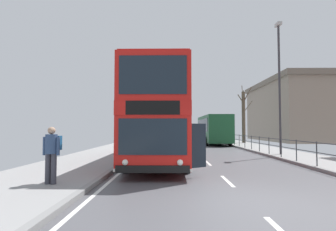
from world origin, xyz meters
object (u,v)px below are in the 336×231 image
Objects in this scene: double_decker_bus_main at (160,118)px; background_bus_far_lane at (214,129)px; bare_tree_far_00 at (244,116)px; street_lamp_far_side at (279,78)px; pedestrian_with_backpack at (52,150)px; background_building_00 at (305,111)px.

background_bus_far_lane is at bearing 71.92° from double_decker_bus_main.
street_lamp_far_side is at bearing -95.84° from bare_tree_far_00.
bare_tree_far_00 is at bearing 63.35° from pedestrian_with_backpack.
double_decker_bus_main is at bearing -157.97° from street_lamp_far_side.
pedestrian_with_backpack is at bearing -116.65° from bare_tree_far_00.
double_decker_bus_main is 33.08m from background_building_00.
street_lamp_far_side is at bearing -80.71° from background_bus_far_lane.
bare_tree_far_00 is (9.07, 17.49, 0.94)m from double_decker_bus_main.
background_bus_far_lane is 17.91m from background_building_00.
double_decker_bus_main is 7.20m from pedestrian_with_backpack.
bare_tree_far_00 is at bearing -143.04° from background_building_00.
double_decker_bus_main is at bearing -117.41° from bare_tree_far_00.
pedestrian_with_backpack is at bearing -109.96° from background_bus_far_lane.
double_decker_bus_main is 0.63× the size of background_building_00.
background_bus_far_lane is 1.44× the size of bare_tree_far_00.
pedestrian_with_backpack is 0.26× the size of bare_tree_far_00.
background_building_00 is (14.96, 9.47, 2.68)m from background_bus_far_lane.
double_decker_bus_main is 6.78× the size of pedestrian_with_backpack.
background_building_00 reaches higher than bare_tree_far_00.
background_building_00 is (11.29, 8.50, 1.13)m from bare_tree_far_00.
background_building_00 is (20.36, 25.99, 2.08)m from double_decker_bus_main.
background_building_00 reaches higher than pedestrian_with_backpack.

